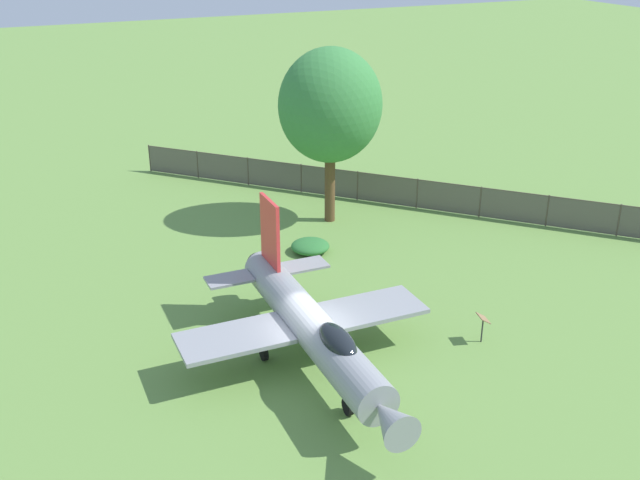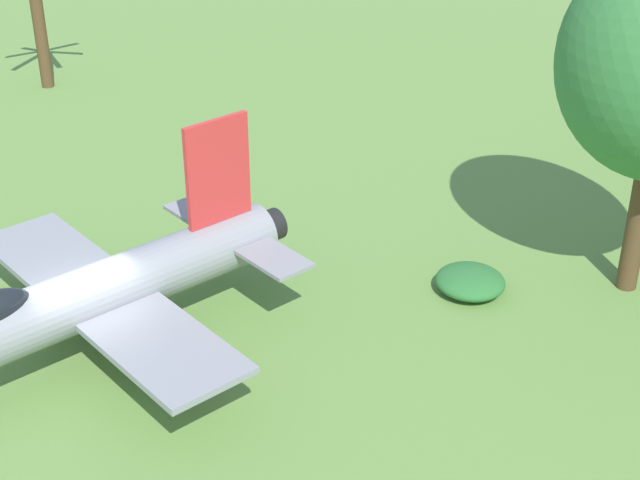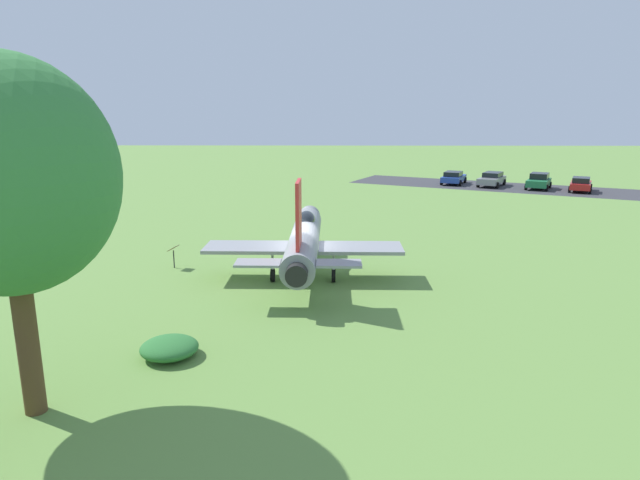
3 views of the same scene
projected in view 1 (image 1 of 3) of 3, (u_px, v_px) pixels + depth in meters
ground_plane at (310, 366)px, 26.67m from camera, size 200.00×200.00×0.00m
display_jet at (314, 328)px, 25.71m from camera, size 9.18×12.29×5.04m
shade_tree at (330, 106)px, 37.00m from camera, size 5.29×4.95×9.08m
perimeter_fence at (387, 189)px, 41.34m from camera, size 21.68×22.70×1.72m
shrub_near_fence at (310, 246)px, 35.58m from camera, size 1.85×1.82×0.62m
info_plaque at (483, 322)px, 27.83m from camera, size 0.52×0.67×1.14m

